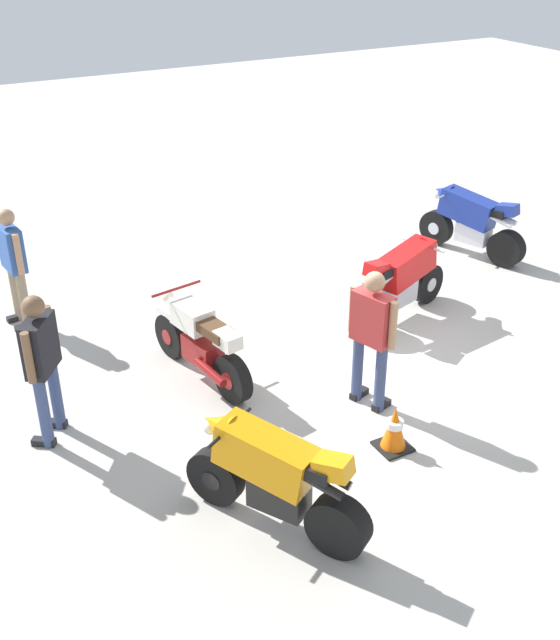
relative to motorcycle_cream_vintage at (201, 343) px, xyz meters
The scene contains 9 objects.
ground_plane 2.40m from the motorcycle_cream_vintage, 164.22° to the left, with size 40.00×40.00×0.00m, color #B7B2A8.
motorcycle_cream_vintage is the anchor object (origin of this frame).
motorcycle_orange_sportbike 2.77m from the motorcycle_cream_vintage, 80.91° to the left, with size 1.17×1.77×1.14m.
motorcycle_blue_sportbike 5.69m from the motorcycle_cream_vintage, 165.71° to the right, with size 0.89×1.92×1.14m.
motorcycle_red_sportbike 3.15m from the motorcycle_cream_vintage, behind, with size 1.92×0.88×1.14m.
person_in_blue_shirt 3.04m from the motorcycle_cream_vintage, 56.11° to the right, with size 0.36×0.67×1.72m.
person_in_red_shirt 2.17m from the motorcycle_cream_vintage, 135.01° to the left, with size 0.42×0.66×1.74m.
person_in_black_shirt 2.04m from the motorcycle_cream_vintage, ahead, with size 0.52×0.60×1.76m.
traffic_cone 2.66m from the motorcycle_cream_vintage, 118.73° to the left, with size 0.36×0.36×0.53m.
Camera 1 is at (5.30, 7.04, 5.28)m, focal length 43.26 mm.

